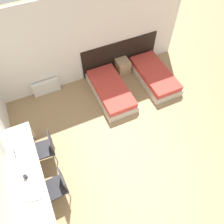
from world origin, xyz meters
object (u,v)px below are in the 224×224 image
(chair_near_notebook, at_px, (58,185))
(laptop, at_px, (19,149))
(bed_near_door, at_px, (154,76))
(chair_near_laptop, at_px, (46,147))
(bed_near_window, at_px, (111,91))
(nightstand, at_px, (123,66))

(chair_near_notebook, relative_size, laptop, 2.60)
(laptop, bearing_deg, bed_near_door, 15.26)
(chair_near_laptop, relative_size, chair_near_notebook, 1.00)
(bed_near_window, height_order, laptop, laptop)
(chair_near_notebook, bearing_deg, nightstand, 41.54)
(nightstand, distance_m, chair_near_notebook, 4.16)
(chair_near_notebook, bearing_deg, bed_near_door, 27.45)
(nightstand, bearing_deg, laptop, -151.19)
(bed_near_window, xyz_separation_m, bed_near_door, (1.50, 0.00, 0.00))
(bed_near_door, height_order, chair_near_laptop, chair_near_laptop)
(bed_near_door, distance_m, chair_near_notebook, 4.31)
(laptop, bearing_deg, chair_near_laptop, -4.97)
(bed_near_window, height_order, bed_near_door, same)
(chair_near_notebook, bearing_deg, laptop, 114.08)
(nightstand, bearing_deg, bed_near_window, -135.70)
(bed_near_window, distance_m, bed_near_door, 1.50)
(nightstand, bearing_deg, chair_near_laptop, -146.59)
(bed_near_window, relative_size, nightstand, 4.05)
(bed_near_window, height_order, chair_near_notebook, chair_near_notebook)
(nightstand, height_order, chair_near_laptop, chair_near_laptop)
(bed_near_window, distance_m, chair_near_laptop, 2.54)
(bed_near_door, xyz_separation_m, chair_near_laptop, (-3.70, -1.22, 0.34))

